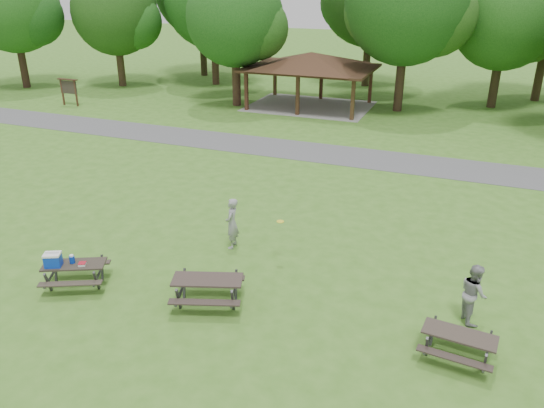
{
  "coord_description": "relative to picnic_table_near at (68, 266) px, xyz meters",
  "views": [
    {
      "loc": [
        7.19,
        -11.71,
        8.63
      ],
      "look_at": [
        1.0,
        4.0,
        1.3
      ],
      "focal_mm": 35.0,
      "sensor_mm": 36.0,
      "label": 1
    }
  ],
  "objects": [
    {
      "name": "ground",
      "position": [
        3.44,
        1.23,
        -0.72
      ],
      "size": [
        160.0,
        160.0,
        0.0
      ],
      "primitive_type": "plane",
      "color": "#3E7220",
      "rests_on": "ground"
    },
    {
      "name": "asphalt_path",
      "position": [
        3.44,
        15.23,
        -0.71
      ],
      "size": [
        120.0,
        3.2,
        0.02
      ],
      "primitive_type": "cube",
      "color": "#4E4E51",
      "rests_on": "ground"
    },
    {
      "name": "pavilion",
      "position": [
        -0.56,
        25.23,
        2.34
      ],
      "size": [
        8.6,
        7.01,
        3.76
      ],
      "color": "#391D14",
      "rests_on": "ground"
    },
    {
      "name": "notice_board",
      "position": [
        -16.56,
        19.23,
        0.59
      ],
      "size": [
        1.6,
        0.3,
        1.88
      ],
      "color": "#3D2116",
      "rests_on": "ground"
    },
    {
      "name": "tree_row_a",
      "position": [
        -24.47,
        23.26,
        5.43
      ],
      "size": [
        7.56,
        7.2,
        9.97
      ],
      "color": "black",
      "rests_on": "ground"
    },
    {
      "name": "tree_row_b",
      "position": [
        -17.47,
        26.76,
        4.95
      ],
      "size": [
        7.14,
        6.8,
        9.28
      ],
      "color": "#312215",
      "rests_on": "ground"
    },
    {
      "name": "tree_row_c",
      "position": [
        -10.46,
        30.26,
        5.82
      ],
      "size": [
        8.19,
        7.8,
        10.67
      ],
      "color": "#311F16",
      "rests_on": "ground"
    },
    {
      "name": "tree_row_d",
      "position": [
        -5.48,
        23.76,
        5.05
      ],
      "size": [
        6.93,
        6.6,
        9.27
      ],
      "color": "#311E15",
      "rests_on": "ground"
    },
    {
      "name": "tree_row_e",
      "position": [
        5.54,
        26.26,
        6.06
      ],
      "size": [
        8.4,
        8.0,
        11.02
      ],
      "color": "black",
      "rests_on": "ground"
    },
    {
      "name": "tree_row_f",
      "position": [
        11.53,
        29.76,
        5.12
      ],
      "size": [
        7.35,
        7.0,
        9.55
      ],
      "color": "black",
      "rests_on": "ground"
    },
    {
      "name": "picnic_table_near",
      "position": [
        0.0,
        0.0,
        0.0
      ],
      "size": [
        2.25,
        2.09,
        1.25
      ],
      "color": "#2B251F",
      "rests_on": "ground"
    },
    {
      "name": "picnic_table_middle",
      "position": [
        4.28,
        0.71,
        -0.09
      ],
      "size": [
        2.36,
        2.12,
        0.85
      ],
      "color": "#302723",
      "rests_on": "ground"
    },
    {
      "name": "picnic_table_far",
      "position": [
        11.02,
        0.85,
        -0.17
      ],
      "size": [
        1.85,
        1.55,
        0.75
      ],
      "color": "#312923",
      "rests_on": "ground"
    },
    {
      "name": "frisbee_in_flight",
      "position": [
        5.32,
        3.72,
        0.73
      ],
      "size": [
        0.26,
        0.26,
        0.02
      ],
      "color": "yellow",
      "rests_on": "ground"
    },
    {
      "name": "frisbee_thrower",
      "position": [
        3.44,
        4.07,
        0.18
      ],
      "size": [
        0.51,
        0.71,
        1.79
      ],
      "primitive_type": "imported",
      "rotation": [
        0.0,
        0.0,
        -1.43
      ],
      "color": "gray",
      "rests_on": "ground"
    },
    {
      "name": "frisbee_catcher",
      "position": [
        11.24,
        2.63,
        0.13
      ],
      "size": [
        0.91,
        1.01,
        1.69
      ],
      "primitive_type": "imported",
      "rotation": [
        0.0,
        0.0,
        1.97
      ],
      "color": "gray",
      "rests_on": "ground"
    }
  ]
}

